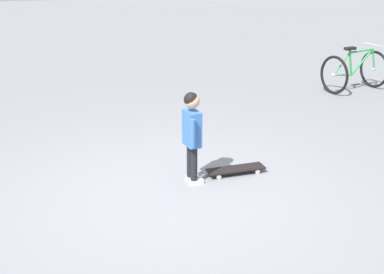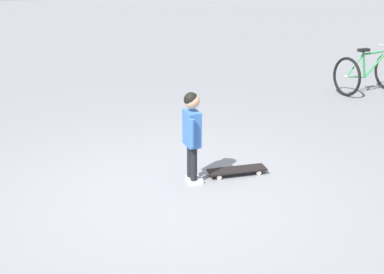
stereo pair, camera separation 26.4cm
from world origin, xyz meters
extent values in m
plane|color=gray|center=(0.00, 0.00, 0.00)|extent=(50.00, 50.00, 0.00)
cylinder|color=black|center=(0.27, 0.35, 0.24)|extent=(0.08, 0.08, 0.42)
cube|color=white|center=(0.29, 0.35, 0.03)|extent=(0.16, 0.11, 0.05)
cylinder|color=black|center=(0.29, 0.24, 0.24)|extent=(0.08, 0.08, 0.42)
cube|color=white|center=(0.32, 0.25, 0.03)|extent=(0.16, 0.11, 0.05)
cube|color=#386BB7|center=(0.28, 0.29, 0.65)|extent=(0.19, 0.26, 0.40)
cylinder|color=#386BB7|center=(0.34, 0.47, 0.65)|extent=(0.06, 0.06, 0.32)
cylinder|color=#386BB7|center=(0.25, 0.13, 0.65)|extent=(0.06, 0.06, 0.32)
sphere|color=tan|center=(0.28, 0.29, 0.96)|extent=(0.17, 0.17, 0.17)
sphere|color=black|center=(0.27, 0.29, 0.98)|extent=(0.16, 0.16, 0.16)
cube|color=black|center=(0.83, 0.41, 0.07)|extent=(0.71, 0.26, 0.02)
cube|color=#B7B7BC|center=(1.08, 0.43, 0.05)|extent=(0.04, 0.11, 0.02)
cube|color=#B7B7BC|center=(0.59, 0.39, 0.05)|extent=(0.04, 0.11, 0.02)
cylinder|color=beige|center=(1.07, 0.51, 0.03)|extent=(0.06, 0.04, 0.06)
cylinder|color=beige|center=(1.08, 0.36, 0.03)|extent=(0.06, 0.04, 0.06)
cylinder|color=beige|center=(0.58, 0.46, 0.03)|extent=(0.06, 0.04, 0.06)
cylinder|color=beige|center=(0.60, 0.31, 0.03)|extent=(0.06, 0.04, 0.06)
torus|color=black|center=(3.64, 3.50, 0.36)|extent=(0.24, 0.70, 0.71)
cylinder|color=#B7B7BC|center=(3.64, 3.50, 0.36)|extent=(0.07, 0.07, 0.06)
cylinder|color=green|center=(4.29, 3.68, 0.53)|extent=(0.51, 0.18, 0.48)
cylinder|color=green|center=(4.24, 3.67, 0.75)|extent=(0.58, 0.20, 0.06)
cylinder|color=green|center=(4.00, 3.60, 0.54)|extent=(0.14, 0.08, 0.48)
cylinder|color=green|center=(3.85, 3.55, 0.33)|extent=(0.42, 0.15, 0.08)
cylinder|color=green|center=(3.80, 3.54, 0.55)|extent=(0.35, 0.12, 0.40)
cube|color=black|center=(3.96, 3.59, 0.82)|extent=(0.24, 0.16, 0.05)
camera|label=1|loc=(-0.81, -4.77, 2.46)|focal=46.78mm
camera|label=2|loc=(-0.55, -4.82, 2.46)|focal=46.78mm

